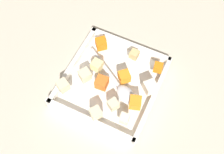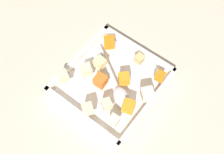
# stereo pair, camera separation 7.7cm
# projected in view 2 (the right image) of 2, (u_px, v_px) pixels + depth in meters

# --- Properties ---
(ground_plane) EXTENTS (4.00, 4.00, 0.00)m
(ground_plane) POSITION_uv_depth(u_px,v_px,m) (114.00, 81.00, 0.82)
(ground_plane) COLOR #BCB29E
(baking_dish) EXTENTS (0.28, 0.27, 0.04)m
(baking_dish) POSITION_uv_depth(u_px,v_px,m) (112.00, 83.00, 0.80)
(baking_dish) COLOR white
(baking_dish) RESTS_ON ground_plane
(carrot_chunk_corner_nw) EXTENTS (0.04, 0.04, 0.03)m
(carrot_chunk_corner_nw) POSITION_uv_depth(u_px,v_px,m) (123.00, 80.00, 0.76)
(carrot_chunk_corner_nw) COLOR orange
(carrot_chunk_corner_nw) RESTS_ON baking_dish
(carrot_chunk_rim_edge) EXTENTS (0.03, 0.03, 0.03)m
(carrot_chunk_rim_edge) POSITION_uv_depth(u_px,v_px,m) (100.00, 81.00, 0.76)
(carrot_chunk_rim_edge) COLOR orange
(carrot_chunk_rim_edge) RESTS_ON baking_dish
(carrot_chunk_center) EXTENTS (0.04, 0.04, 0.03)m
(carrot_chunk_center) POSITION_uv_depth(u_px,v_px,m) (129.00, 106.00, 0.72)
(carrot_chunk_center) COLOR orange
(carrot_chunk_center) RESTS_ON baking_dish
(carrot_chunk_corner_se) EXTENTS (0.04, 0.04, 0.03)m
(carrot_chunk_corner_se) POSITION_uv_depth(u_px,v_px,m) (109.00, 42.00, 0.82)
(carrot_chunk_corner_se) COLOR orange
(carrot_chunk_corner_se) RESTS_ON baking_dish
(carrot_chunk_corner_sw) EXTENTS (0.03, 0.03, 0.02)m
(carrot_chunk_corner_sw) POSITION_uv_depth(u_px,v_px,m) (160.00, 76.00, 0.77)
(carrot_chunk_corner_sw) COLOR orange
(carrot_chunk_corner_sw) RESTS_ON baking_dish
(potato_chunk_mid_left) EXTENTS (0.04, 0.04, 0.03)m
(potato_chunk_mid_left) POSITION_uv_depth(u_px,v_px,m) (86.00, 70.00, 0.77)
(potato_chunk_mid_left) COLOR beige
(potato_chunk_mid_left) RESTS_ON baking_dish
(potato_chunk_back_center) EXTENTS (0.04, 0.04, 0.03)m
(potato_chunk_back_center) POSITION_uv_depth(u_px,v_px,m) (88.00, 109.00, 0.72)
(potato_chunk_back_center) COLOR beige
(potato_chunk_back_center) RESTS_ON baking_dish
(potato_chunk_far_left) EXTENTS (0.03, 0.03, 0.02)m
(potato_chunk_far_left) POSITION_uv_depth(u_px,v_px,m) (139.00, 59.00, 0.79)
(potato_chunk_far_left) COLOR tan
(potato_chunk_far_left) RESTS_ON baking_dish
(potato_chunk_heap_top) EXTENTS (0.03, 0.03, 0.03)m
(potato_chunk_heap_top) POSITION_uv_depth(u_px,v_px,m) (100.00, 62.00, 0.78)
(potato_chunk_heap_top) COLOR #E0CC89
(potato_chunk_heap_top) RESTS_ON baking_dish
(potato_chunk_heap_side) EXTENTS (0.03, 0.03, 0.02)m
(potato_chunk_heap_side) POSITION_uv_depth(u_px,v_px,m) (114.00, 120.00, 0.71)
(potato_chunk_heap_side) COLOR beige
(potato_chunk_heap_side) RESTS_ON baking_dish
(potato_chunk_mid_right) EXTENTS (0.04, 0.04, 0.03)m
(potato_chunk_mid_right) POSITION_uv_depth(u_px,v_px,m) (107.00, 104.00, 0.73)
(potato_chunk_mid_right) COLOR beige
(potato_chunk_mid_right) RESTS_ON baking_dish
(potato_chunk_near_right) EXTENTS (0.04, 0.04, 0.03)m
(potato_chunk_near_right) POSITION_uv_depth(u_px,v_px,m) (63.00, 76.00, 0.76)
(potato_chunk_near_right) COLOR beige
(potato_chunk_near_right) RESTS_ON baking_dish
(parsnip_chunk_near_left) EXTENTS (0.05, 0.05, 0.03)m
(parsnip_chunk_near_left) POSITION_uv_depth(u_px,v_px,m) (148.00, 93.00, 0.74)
(parsnip_chunk_near_left) COLOR silver
(parsnip_chunk_near_left) RESTS_ON baking_dish
(serving_spoon) EXTENTS (0.13, 0.20, 0.02)m
(serving_spoon) POSITION_uv_depth(u_px,v_px,m) (119.00, 93.00, 0.75)
(serving_spoon) COLOR silver
(serving_spoon) RESTS_ON baking_dish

